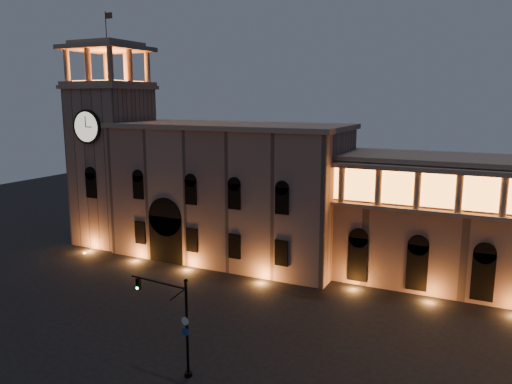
{
  "coord_description": "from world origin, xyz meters",
  "views": [
    {
      "loc": [
        29.07,
        -34.06,
        20.69
      ],
      "look_at": [
        4.77,
        16.0,
        10.26
      ],
      "focal_mm": 35.0,
      "sensor_mm": 36.0,
      "label": 1
    }
  ],
  "objects": [
    {
      "name": "ground",
      "position": [
        0.0,
        0.0,
        0.0
      ],
      "size": [
        160.0,
        160.0,
        0.0
      ],
      "primitive_type": "plane",
      "color": "black",
      "rests_on": "ground"
    },
    {
      "name": "government_building",
      "position": [
        -2.08,
        21.93,
        8.77
      ],
      "size": [
        30.8,
        12.8,
        17.6
      ],
      "color": "#8D6A5C",
      "rests_on": "ground"
    },
    {
      "name": "clock_tower",
      "position": [
        -20.5,
        20.98,
        12.5
      ],
      "size": [
        9.8,
        9.8,
        32.4
      ],
      "color": "#8D6A5C",
      "rests_on": "ground"
    },
    {
      "name": "traffic_light",
      "position": [
        8.42,
        -5.15,
        4.08
      ],
      "size": [
        5.66,
        0.86,
        7.78
      ],
      "rotation": [
        0.0,
        0.0,
        -0.08
      ],
      "color": "black",
      "rests_on": "ground"
    }
  ]
}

